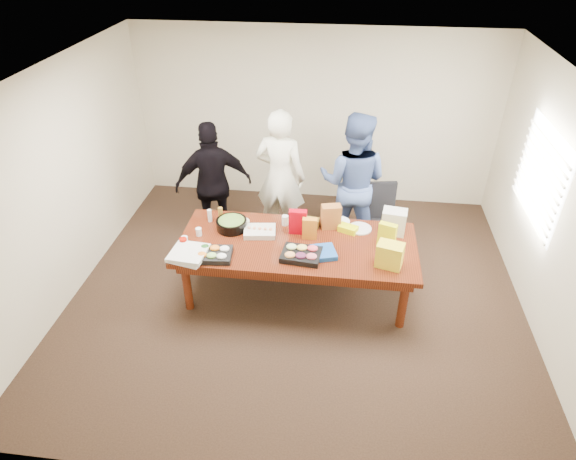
# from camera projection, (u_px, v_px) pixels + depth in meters

# --- Properties ---
(floor) EXTENTS (5.50, 5.00, 0.02)m
(floor) POSITION_uv_depth(u_px,v_px,m) (297.00, 292.00, 6.22)
(floor) COLOR #47301E
(floor) RESTS_ON ground
(ceiling) EXTENTS (5.50, 5.00, 0.02)m
(ceiling) POSITION_uv_depth(u_px,v_px,m) (299.00, 75.00, 4.71)
(ceiling) COLOR white
(ceiling) RESTS_ON wall_back
(wall_back) EXTENTS (5.50, 0.04, 2.70)m
(wall_back) POSITION_uv_depth(u_px,v_px,m) (315.00, 118.00, 7.53)
(wall_back) COLOR beige
(wall_back) RESTS_ON floor
(wall_front) EXTENTS (5.50, 0.04, 2.70)m
(wall_front) POSITION_uv_depth(u_px,v_px,m) (260.00, 378.00, 3.40)
(wall_front) COLOR beige
(wall_front) RESTS_ON floor
(wall_left) EXTENTS (0.04, 5.00, 2.70)m
(wall_left) POSITION_uv_depth(u_px,v_px,m) (64.00, 184.00, 5.74)
(wall_left) COLOR beige
(wall_left) RESTS_ON floor
(wall_right) EXTENTS (0.04, 5.00, 2.70)m
(wall_right) POSITION_uv_depth(u_px,v_px,m) (557.00, 214.00, 5.19)
(wall_right) COLOR beige
(wall_right) RESTS_ON floor
(window_panel) EXTENTS (0.03, 1.40, 1.10)m
(window_panel) POSITION_uv_depth(u_px,v_px,m) (541.00, 176.00, 5.60)
(window_panel) COLOR white
(window_panel) RESTS_ON wall_right
(window_blinds) EXTENTS (0.04, 1.36, 1.00)m
(window_blinds) POSITION_uv_depth(u_px,v_px,m) (537.00, 175.00, 5.61)
(window_blinds) COLOR beige
(window_blinds) RESTS_ON wall_right
(conference_table) EXTENTS (2.80, 1.20, 0.75)m
(conference_table) POSITION_uv_depth(u_px,v_px,m) (297.00, 268.00, 6.00)
(conference_table) COLOR #4C1C0F
(conference_table) RESTS_ON floor
(office_chair) EXTENTS (0.57, 0.57, 0.98)m
(office_chair) POSITION_uv_depth(u_px,v_px,m) (378.00, 224.00, 6.61)
(office_chair) COLOR black
(office_chair) RESTS_ON floor
(person_center) EXTENTS (0.78, 0.58, 1.93)m
(person_center) POSITION_uv_depth(u_px,v_px,m) (280.00, 177.00, 6.72)
(person_center) COLOR white
(person_center) RESTS_ON floor
(person_right) EXTENTS (1.07, 0.90, 1.94)m
(person_right) POSITION_uv_depth(u_px,v_px,m) (353.00, 182.00, 6.60)
(person_right) COLOR #40568E
(person_right) RESTS_ON floor
(person_left) EXTENTS (1.12, 0.75, 1.77)m
(person_left) POSITION_uv_depth(u_px,v_px,m) (214.00, 184.00, 6.73)
(person_left) COLOR black
(person_left) RESTS_ON floor
(veggie_tray) EXTENTS (0.44, 0.36, 0.06)m
(veggie_tray) POSITION_uv_depth(u_px,v_px,m) (214.00, 255.00, 5.55)
(veggie_tray) COLOR black
(veggie_tray) RESTS_ON conference_table
(fruit_tray) EXTENTS (0.47, 0.39, 0.07)m
(fruit_tray) POSITION_uv_depth(u_px,v_px,m) (301.00, 255.00, 5.54)
(fruit_tray) COLOR black
(fruit_tray) RESTS_ON conference_table
(sheet_cake) EXTENTS (0.41, 0.33, 0.07)m
(sheet_cake) POSITION_uv_depth(u_px,v_px,m) (260.00, 232.00, 5.94)
(sheet_cake) COLOR beige
(sheet_cake) RESTS_ON conference_table
(salad_bowl) EXTENTS (0.42, 0.42, 0.12)m
(salad_bowl) POSITION_uv_depth(u_px,v_px,m) (232.00, 224.00, 6.02)
(salad_bowl) COLOR black
(salad_bowl) RESTS_ON conference_table
(chip_bag_blue) EXTENTS (0.45, 0.39, 0.06)m
(chip_bag_blue) POSITION_uv_depth(u_px,v_px,m) (318.00, 253.00, 5.58)
(chip_bag_blue) COLOR #184C9E
(chip_bag_blue) RESTS_ON conference_table
(chip_bag_red) EXTENTS (0.21, 0.09, 0.31)m
(chip_bag_red) POSITION_uv_depth(u_px,v_px,m) (298.00, 222.00, 5.89)
(chip_bag_red) COLOR #B20010
(chip_bag_red) RESTS_ON conference_table
(chip_bag_yellow) EXTENTS (0.22, 0.15, 0.31)m
(chip_bag_yellow) POSITION_uv_depth(u_px,v_px,m) (387.00, 235.00, 5.65)
(chip_bag_yellow) COLOR #D3DB0F
(chip_bag_yellow) RESTS_ON conference_table
(chip_bag_orange) EXTENTS (0.18, 0.08, 0.27)m
(chip_bag_orange) POSITION_uv_depth(u_px,v_px,m) (310.00, 229.00, 5.81)
(chip_bag_orange) COLOR orange
(chip_bag_orange) RESTS_ON conference_table
(mayo_jar) EXTENTS (0.09, 0.09, 0.13)m
(mayo_jar) POSITION_uv_depth(u_px,v_px,m) (285.00, 220.00, 6.09)
(mayo_jar) COLOR silver
(mayo_jar) RESTS_ON conference_table
(mustard_bottle) EXTENTS (0.06, 0.06, 0.16)m
(mustard_bottle) POSITION_uv_depth(u_px,v_px,m) (292.00, 224.00, 5.98)
(mustard_bottle) COLOR yellow
(mustard_bottle) RESTS_ON conference_table
(dressing_bottle) EXTENTS (0.08, 0.08, 0.19)m
(dressing_bottle) POSITION_uv_depth(u_px,v_px,m) (221.00, 214.00, 6.15)
(dressing_bottle) COLOR #895F1B
(dressing_bottle) RESTS_ON conference_table
(ranch_bottle) EXTENTS (0.07, 0.07, 0.16)m
(ranch_bottle) POSITION_uv_depth(u_px,v_px,m) (210.00, 216.00, 6.15)
(ranch_bottle) COLOR silver
(ranch_bottle) RESTS_ON conference_table
(banana_bunch) EXTENTS (0.26, 0.21, 0.08)m
(banana_bunch) POSITION_uv_depth(u_px,v_px,m) (348.00, 229.00, 5.98)
(banana_bunch) COLOR #E1F003
(banana_bunch) RESTS_ON conference_table
(bread_loaf) EXTENTS (0.28, 0.14, 0.11)m
(bread_loaf) POSITION_uv_depth(u_px,v_px,m) (309.00, 222.00, 6.07)
(bread_loaf) COLOR olive
(bread_loaf) RESTS_ON conference_table
(kraft_bag) EXTENTS (0.26, 0.18, 0.31)m
(kraft_bag) POSITION_uv_depth(u_px,v_px,m) (331.00, 217.00, 5.99)
(kraft_bag) COLOR #995A26
(kraft_bag) RESTS_ON conference_table
(red_cup) EXTENTS (0.11, 0.11, 0.12)m
(red_cup) POSITION_uv_depth(u_px,v_px,m) (183.00, 243.00, 5.69)
(red_cup) COLOR #A70D00
(red_cup) RESTS_ON conference_table
(clear_cup_a) EXTENTS (0.09, 0.09, 0.11)m
(clear_cup_a) POSITION_uv_depth(u_px,v_px,m) (185.00, 241.00, 5.74)
(clear_cup_a) COLOR silver
(clear_cup_a) RESTS_ON conference_table
(clear_cup_b) EXTENTS (0.08, 0.08, 0.10)m
(clear_cup_b) POSITION_uv_depth(u_px,v_px,m) (199.00, 232.00, 5.90)
(clear_cup_b) COLOR white
(clear_cup_b) RESTS_ON conference_table
(pizza_box_lower) EXTENTS (0.47, 0.47, 0.05)m
(pizza_box_lower) POSITION_uv_depth(u_px,v_px,m) (189.00, 255.00, 5.56)
(pizza_box_lower) COLOR white
(pizza_box_lower) RESTS_ON conference_table
(pizza_box_upper) EXTENTS (0.43, 0.43, 0.05)m
(pizza_box_upper) POSITION_uv_depth(u_px,v_px,m) (189.00, 253.00, 5.51)
(pizza_box_upper) COLOR silver
(pizza_box_upper) RESTS_ON pizza_box_lower
(plate_a) EXTENTS (0.29, 0.29, 0.02)m
(plate_a) POSITION_uv_depth(u_px,v_px,m) (360.00, 228.00, 6.04)
(plate_a) COLOR silver
(plate_a) RESTS_ON conference_table
(plate_b) EXTENTS (0.24, 0.24, 0.01)m
(plate_b) POSITION_uv_depth(u_px,v_px,m) (341.00, 221.00, 6.17)
(plate_b) COLOR white
(plate_b) RESTS_ON conference_table
(dip_bowl_a) EXTENTS (0.19, 0.19, 0.06)m
(dip_bowl_a) POSITION_uv_depth(u_px,v_px,m) (339.00, 224.00, 6.08)
(dip_bowl_a) COLOR white
(dip_bowl_a) RESTS_ON conference_table
(dip_bowl_b) EXTENTS (0.19, 0.19, 0.06)m
(dip_bowl_b) POSITION_uv_depth(u_px,v_px,m) (243.00, 223.00, 6.10)
(dip_bowl_b) COLOR beige
(dip_bowl_b) RESTS_ON conference_table
(grocery_bag_white) EXTENTS (0.31, 0.24, 0.30)m
(grocery_bag_white) POSITION_uv_depth(u_px,v_px,m) (394.00, 222.00, 5.90)
(grocery_bag_white) COLOR beige
(grocery_bag_white) RESTS_ON conference_table
(grocery_bag_yellow) EXTENTS (0.32, 0.26, 0.28)m
(grocery_bag_yellow) POSITION_uv_depth(u_px,v_px,m) (390.00, 255.00, 5.36)
(grocery_bag_yellow) COLOR yellow
(grocery_bag_yellow) RESTS_ON conference_table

